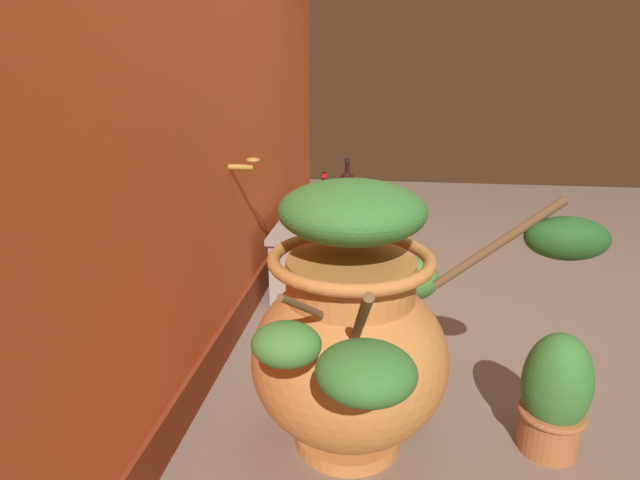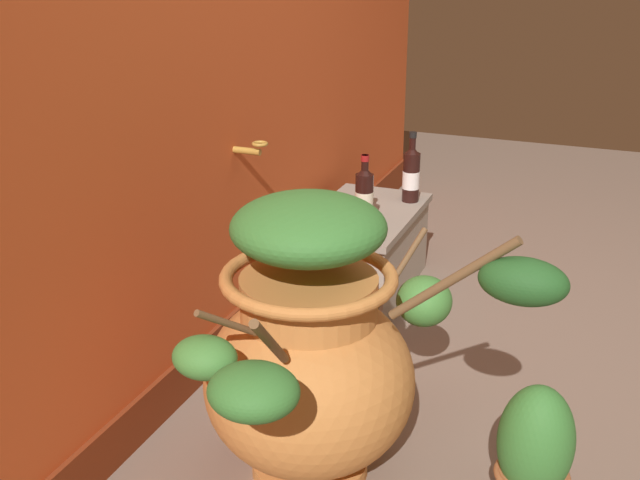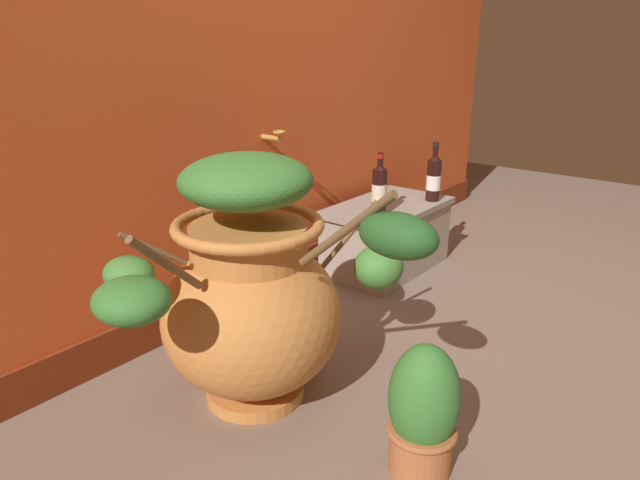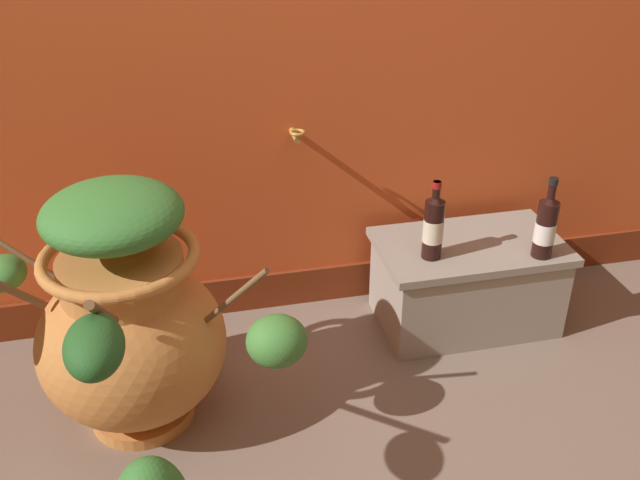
{
  "view_description": "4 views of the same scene",
  "coord_description": "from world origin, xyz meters",
  "px_view_note": "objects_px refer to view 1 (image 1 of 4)",
  "views": [
    {
      "loc": [
        -1.89,
        0.48,
        1.1
      ],
      "look_at": [
        0.16,
        0.75,
        0.42
      ],
      "focal_mm": 28.24,
      "sensor_mm": 36.0,
      "label": 1
    },
    {
      "loc": [
        -2.33,
        -0.17,
        1.47
      ],
      "look_at": [
        0.1,
        0.8,
        0.43
      ],
      "focal_mm": 44.89,
      "sensor_mm": 36.0,
      "label": 2
    },
    {
      "loc": [
        -1.71,
        -0.63,
        1.15
      ],
      "look_at": [
        -0.03,
        0.72,
        0.37
      ],
      "focal_mm": 31.52,
      "sensor_mm": 36.0,
      "label": 3
    },
    {
      "loc": [
        -0.4,
        -1.33,
        1.69
      ],
      "look_at": [
        0.07,
        0.74,
        0.49
      ],
      "focal_mm": 40.73,
      "sensor_mm": 36.0,
      "label": 4
    }
  ],
  "objects_px": {
    "terracotta_urn": "(354,332)",
    "wine_bottle_left": "(347,191)",
    "wine_bottle_middle": "(324,207)",
    "potted_shrub": "(554,396)"
  },
  "relations": [
    {
      "from": "wine_bottle_middle",
      "to": "wine_bottle_left",
      "type": "bearing_deg",
      "value": -11.58
    },
    {
      "from": "terracotta_urn",
      "to": "wine_bottle_left",
      "type": "bearing_deg",
      "value": 5.37
    },
    {
      "from": "wine_bottle_left",
      "to": "potted_shrub",
      "type": "height_order",
      "value": "wine_bottle_left"
    },
    {
      "from": "potted_shrub",
      "to": "terracotta_urn",
      "type": "bearing_deg",
      "value": 93.98
    },
    {
      "from": "wine_bottle_left",
      "to": "wine_bottle_middle",
      "type": "bearing_deg",
      "value": 168.42
    },
    {
      "from": "wine_bottle_middle",
      "to": "potted_shrub",
      "type": "height_order",
      "value": "wine_bottle_middle"
    },
    {
      "from": "terracotta_urn",
      "to": "wine_bottle_left",
      "type": "relative_size",
      "value": 3.49
    },
    {
      "from": "wine_bottle_left",
      "to": "potted_shrub",
      "type": "bearing_deg",
      "value": -152.37
    },
    {
      "from": "potted_shrub",
      "to": "wine_bottle_middle",
      "type": "bearing_deg",
      "value": 38.78
    },
    {
      "from": "terracotta_urn",
      "to": "wine_bottle_middle",
      "type": "bearing_deg",
      "value": 11.55
    }
  ]
}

